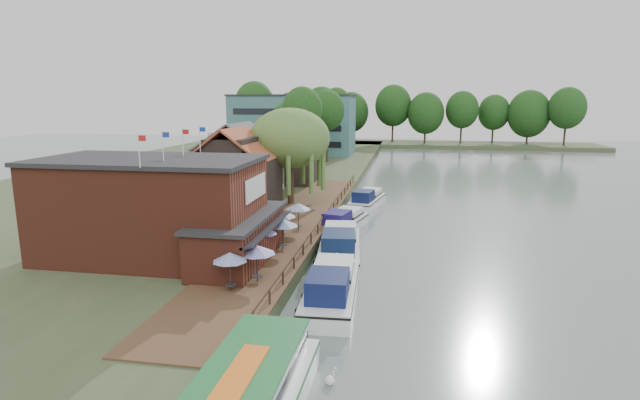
# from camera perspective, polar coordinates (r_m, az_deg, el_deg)

# --- Properties ---
(ground) EXTENTS (260.00, 260.00, 0.00)m
(ground) POSITION_cam_1_polar(r_m,az_deg,el_deg) (35.45, 6.25, -8.91)
(ground) COLOR slate
(ground) RESTS_ON ground
(land_bank) EXTENTS (50.00, 140.00, 1.00)m
(land_bank) POSITION_cam_1_polar(r_m,az_deg,el_deg) (76.25, -14.91, 2.16)
(land_bank) COLOR #384728
(land_bank) RESTS_ON ground
(quay_deck) EXTENTS (6.00, 50.00, 0.10)m
(quay_deck) POSITION_cam_1_polar(r_m,az_deg,el_deg) (45.74, -2.91, -2.80)
(quay_deck) COLOR #47301E
(quay_deck) RESTS_ON land_bank
(quay_rail) EXTENTS (0.20, 49.00, 1.00)m
(quay_rail) POSITION_cam_1_polar(r_m,az_deg,el_deg) (45.60, 0.54, -2.25)
(quay_rail) COLOR black
(quay_rail) RESTS_ON land_bank
(pub) EXTENTS (20.00, 11.00, 7.30)m
(pub) POSITION_cam_1_polar(r_m,az_deg,el_deg) (36.76, -16.03, -1.01)
(pub) COLOR maroon
(pub) RESTS_ON land_bank
(hotel_block) EXTENTS (25.40, 12.40, 12.30)m
(hotel_block) POSITION_cam_1_polar(r_m,az_deg,el_deg) (106.07, -3.07, 8.65)
(hotel_block) COLOR #38666B
(hotel_block) RESTS_ON land_bank
(cottage_a) EXTENTS (8.60, 7.60, 8.50)m
(cottage_a) POSITION_cam_1_polar(r_m,az_deg,el_deg) (50.66, -9.69, 3.29)
(cottage_a) COLOR black
(cottage_a) RESTS_ON land_bank
(cottage_b) EXTENTS (9.60, 8.60, 8.50)m
(cottage_b) POSITION_cam_1_polar(r_m,az_deg,el_deg) (61.00, -9.20, 4.67)
(cottage_b) COLOR beige
(cottage_b) RESTS_ON land_bank
(cottage_c) EXTENTS (7.60, 7.60, 8.50)m
(cottage_c) POSITION_cam_1_polar(r_m,az_deg,el_deg) (68.46, -3.54, 5.52)
(cottage_c) COLOR black
(cottage_c) RESTS_ON land_bank
(willow) EXTENTS (8.60, 8.60, 10.43)m
(willow) POSITION_cam_1_polar(r_m,az_deg,el_deg) (54.01, -3.42, 4.96)
(willow) COLOR #476B2D
(willow) RESTS_ON land_bank
(umbrella_0) EXTENTS (2.08, 2.08, 2.38)m
(umbrella_0) POSITION_cam_1_polar(r_m,az_deg,el_deg) (30.24, -10.22, -8.07)
(umbrella_0) COLOR navy
(umbrella_0) RESTS_ON quay_deck
(umbrella_1) EXTENTS (2.35, 2.35, 2.38)m
(umbrella_1) POSITION_cam_1_polar(r_m,az_deg,el_deg) (31.42, -7.20, -7.22)
(umbrella_1) COLOR #231C9B
(umbrella_1) RESTS_ON quay_deck
(umbrella_2) EXTENTS (2.04, 2.04, 2.38)m
(umbrella_2) POSITION_cam_1_polar(r_m,az_deg,el_deg) (35.84, -6.51, -4.84)
(umbrella_2) COLOR #1F1B97
(umbrella_2) RESTS_ON quay_deck
(umbrella_3) EXTENTS (2.35, 2.35, 2.38)m
(umbrella_3) POSITION_cam_1_polar(r_m,az_deg,el_deg) (37.85, -4.29, -3.92)
(umbrella_3) COLOR navy
(umbrella_3) RESTS_ON quay_deck
(umbrella_4) EXTENTS (2.44, 2.44, 2.38)m
(umbrella_4) POSITION_cam_1_polar(r_m,az_deg,el_deg) (40.72, -4.48, -2.82)
(umbrella_4) COLOR #1C4A9A
(umbrella_4) RESTS_ON quay_deck
(umbrella_5) EXTENTS (2.20, 2.20, 2.38)m
(umbrella_5) POSITION_cam_1_polar(r_m,az_deg,el_deg) (43.35, -2.49, -1.91)
(umbrella_5) COLOR navy
(umbrella_5) RESTS_ON quay_deck
(cruiser_0) EXTENTS (3.86, 10.48, 2.52)m
(cruiser_0) POSITION_cam_1_polar(r_m,az_deg,el_deg) (30.91, 1.30, -9.48)
(cruiser_0) COLOR white
(cruiser_0) RESTS_ON ground
(cruiser_1) EXTENTS (4.58, 11.09, 2.65)m
(cruiser_1) POSITION_cam_1_polar(r_m,az_deg,el_deg) (39.13, 2.26, -4.84)
(cruiser_1) COLOR silver
(cruiser_1) RESTS_ON ground
(cruiser_2) EXTENTS (4.90, 9.58, 2.19)m
(cruiser_2) POSITION_cam_1_polar(r_m,az_deg,el_deg) (47.46, 2.70, -2.21)
(cruiser_2) COLOR silver
(cruiser_2) RESTS_ON ground
(cruiser_3) EXTENTS (4.53, 9.54, 2.19)m
(cruiser_3) POSITION_cam_1_polar(r_m,az_deg,el_deg) (58.16, 5.41, 0.30)
(cruiser_3) COLOR white
(cruiser_3) RESTS_ON ground
(swan) EXTENTS (0.44, 0.44, 0.44)m
(swan) POSITION_cam_1_polar(r_m,az_deg,el_deg) (23.26, 1.13, -19.83)
(swan) COLOR white
(swan) RESTS_ON ground
(bank_tree_0) EXTENTS (6.10, 6.10, 13.21)m
(bank_tree_0) POSITION_cam_1_polar(r_m,az_deg,el_deg) (76.88, -2.01, 7.95)
(bank_tree_0) COLOR #143811
(bank_tree_0) RESTS_ON land_bank
(bank_tree_1) EXTENTS (6.99, 6.99, 11.15)m
(bank_tree_1) POSITION_cam_1_polar(r_m,az_deg,el_deg) (87.38, -3.30, 7.68)
(bank_tree_1) COLOR #143811
(bank_tree_1) RESTS_ON land_bank
(bank_tree_2) EXTENTS (6.33, 6.33, 12.95)m
(bank_tree_2) POSITION_cam_1_polar(r_m,az_deg,el_deg) (90.79, 0.80, 8.41)
(bank_tree_2) COLOR #143811
(bank_tree_2) RESTS_ON land_bank
(bank_tree_3) EXTENTS (8.46, 8.46, 11.68)m
(bank_tree_3) POSITION_cam_1_polar(r_m,az_deg,el_deg) (110.81, 1.39, 8.62)
(bank_tree_3) COLOR #143811
(bank_tree_3) RESTS_ON land_bank
(bank_tree_4) EXTENTS (7.03, 7.03, 14.03)m
(bank_tree_4) POSITION_cam_1_polar(r_m,az_deg,el_deg) (118.77, 1.88, 9.38)
(bank_tree_4) COLOR #143811
(bank_tree_4) RESTS_ON land_bank
(bank_tree_5) EXTENTS (7.17, 7.17, 10.69)m
(bank_tree_5) POSITION_cam_1_polar(r_m,az_deg,el_deg) (128.85, 1.30, 8.80)
(bank_tree_5) COLOR #143811
(bank_tree_5) RESTS_ON land_bank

